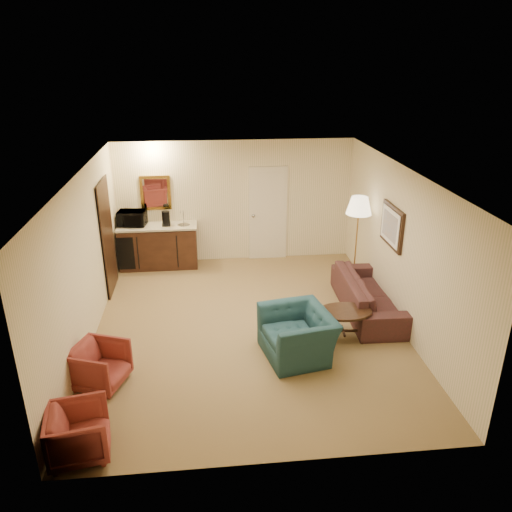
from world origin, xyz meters
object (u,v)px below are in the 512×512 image
Objects in this scene: wetbar_cabinet at (159,246)px; sofa at (369,289)px; waste_bin at (190,261)px; coffee_maker at (166,219)px; floor_lamp at (356,242)px; coffee_table at (344,324)px; teal_armchair at (298,327)px; rose_chair_far at (79,430)px; microwave at (132,217)px; rose_chair_near at (100,364)px.

sofa is (3.80, -2.38, -0.03)m from wetbar_cabinet.
waste_bin is 1.03m from coffee_maker.
floor_lamp is (3.85, -1.32, 0.44)m from wetbar_cabinet.
coffee_table reaches higher than waste_bin.
sofa reaches higher than waste_bin.
wetbar_cabinet is 0.75× the size of sofa.
teal_armchair is 3.51× the size of coffee_maker.
wetbar_cabinet is 0.65m from coffee_maker.
sofa is at bearing -65.15° from rose_chair_far.
rose_chair_far is at bearing -82.02° from microwave.
floor_lamp reaches higher than microwave.
coffee_table is 2.83× the size of waste_bin.
wetbar_cabinet is at bearing 59.42° from sofa.
teal_armchair is at bearing -68.10° from rose_chair_far.
sofa reaches higher than rose_chair_near.
rose_chair_near is (-2.81, -0.44, -0.14)m from teal_armchair.
rose_chair_near is at bearing -167.15° from coffee_table.
coffee_maker reaches higher than sofa.
floor_lamp reaches higher than coffee_table.
floor_lamp is at bearing -18.92° from wetbar_cabinet.
teal_armchair is 1.61× the size of rose_chair_near.
teal_armchair is 1.25× the size of coffee_table.
teal_armchair is at bearing -154.68° from coffee_table.
microwave is 0.71m from coffee_maker.
sofa is 1.94m from teal_armchair.
waste_bin is (-3.20, 1.18, -0.74)m from floor_lamp.
floor_lamp is 3.49m from waste_bin.
sofa is 1.10m from coffee_table.
sofa is at bearing -35.46° from waste_bin.
rose_chair_far is (0.00, -1.29, -0.00)m from rose_chair_near.
microwave is (-4.35, 1.39, 0.21)m from floor_lamp.
wetbar_cabinet is 4.29m from teal_armchair.
rose_chair_far is 4.20m from coffee_table.
sofa is at bearing -92.69° from floor_lamp.
floor_lamp reaches higher than sofa.
waste_bin is at bearing -2.25° from microwave.
teal_armchair is 3.87m from waste_bin.
floor_lamp is at bearing -1.19° from sofa.
floor_lamp reaches higher than teal_armchair.
coffee_table is at bearing -51.33° from waste_bin.
rose_chair_far is 0.37× the size of floor_lamp.
teal_armchair is 4.21m from coffee_maker.
rose_chair_near is 3.72m from coffee_table.
floor_lamp is at bearing -9.72° from microwave.
rose_chair_far is at bearing -95.34° from wetbar_cabinet.
sofa reaches higher than rose_chair_far.
coffee_table is 0.48× the size of floor_lamp.
coffee_maker is at bearing -8.15° from wetbar_cabinet.
coffee_table is (3.63, 2.12, -0.09)m from rose_chair_far.
waste_bin is at bearing 159.75° from floor_lamp.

